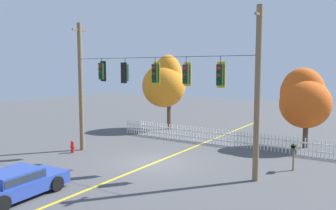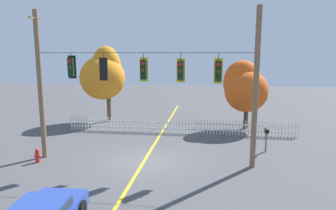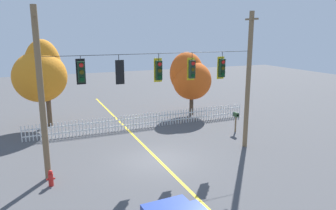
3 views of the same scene
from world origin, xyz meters
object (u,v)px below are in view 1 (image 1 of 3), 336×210
Objects in this scene: traffic_signal_southbound_primary at (102,71)px; autumn_maple_mid at (304,100)px; traffic_signal_eastbound_side at (125,73)px; autumn_maple_near_fence at (165,84)px; traffic_signal_westbound_side at (155,73)px; fire_hydrant at (73,147)px; traffic_signal_northbound_primary at (220,75)px; parked_car at (16,183)px; traffic_signal_northbound_secondary at (186,74)px; roadside_mailbox at (294,148)px.

autumn_maple_mid is (9.93, 8.36, -1.87)m from traffic_signal_southbound_primary.
traffic_signal_eastbound_side is at bearing -0.61° from traffic_signal_southbound_primary.
autumn_maple_near_fence is 1.21× the size of autumn_maple_mid.
autumn_maple_mid is at bearing 54.19° from traffic_signal_westbound_side.
traffic_signal_westbound_side is (3.90, 0.00, -0.11)m from traffic_signal_southbound_primary.
fire_hydrant is at bearing -153.37° from traffic_signal_southbound_primary.
traffic_signal_southbound_primary is at bearing -80.64° from autumn_maple_near_fence.
traffic_signal_northbound_primary is 0.29× the size of autumn_maple_mid.
traffic_signal_southbound_primary is at bearing -180.00° from traffic_signal_westbound_side.
parked_car reaches higher than fire_hydrant.
traffic_signal_westbound_side is at bearing 8.84° from fire_hydrant.
traffic_signal_northbound_secondary is at bearing 0.28° from traffic_signal_eastbound_side.
traffic_signal_westbound_side is 0.99× the size of traffic_signal_northbound_secondary.
traffic_signal_eastbound_side is at bearing -179.72° from traffic_signal_northbound_secondary.
traffic_signal_southbound_primary reaches higher than autumn_maple_mid.
roadside_mailbox is at bearing -82.82° from autumn_maple_mid.
traffic_signal_northbound_secondary is 9.25m from parked_car.
traffic_signal_eastbound_side is 0.94× the size of traffic_signal_northbound_primary.
autumn_maple_mid is (6.03, 8.36, -1.76)m from traffic_signal_westbound_side.
autumn_maple_near_fence is at bearing 151.24° from roadside_mailbox.
roadside_mailbox is (4.84, 2.61, -3.74)m from traffic_signal_northbound_secondary.
traffic_signal_northbound_secondary is 1.87m from traffic_signal_northbound_primary.
roadside_mailbox is (8.58, 9.89, 0.56)m from parked_car.
traffic_signal_eastbound_side is 2.08m from traffic_signal_westbound_side.
traffic_signal_southbound_primary is 3.90m from traffic_signal_westbound_side.
autumn_maple_near_fence reaches higher than parked_car.
autumn_maple_near_fence is (-3.35, 9.32, -1.04)m from traffic_signal_eastbound_side.
traffic_signal_northbound_secondary reaches higher than parked_car.
traffic_signal_westbound_side reaches higher than fire_hydrant.
autumn_maple_near_fence is 1.52× the size of parked_car.
traffic_signal_southbound_primary is at bearing 105.90° from parked_car.
autumn_maple_mid is 6.86× the size of fire_hydrant.
autumn_maple_mid is 15.15m from fire_hydrant.
traffic_signal_southbound_primary is 9.49m from autumn_maple_near_fence.
traffic_signal_northbound_secondary is at bearing -116.23° from autumn_maple_mid.
parked_car is at bearing -117.18° from traffic_signal_northbound_secondary.
traffic_signal_northbound_secondary is (4.00, 0.02, -0.05)m from traffic_signal_eastbound_side.
traffic_signal_northbound_primary is at bearing 0.00° from traffic_signal_southbound_primary.
traffic_signal_southbound_primary is at bearing 180.00° from traffic_signal_northbound_secondary.
traffic_signal_southbound_primary and traffic_signal_eastbound_side have the same top height.
parked_car is at bearing -74.10° from traffic_signal_southbound_primary.
traffic_signal_northbound_primary is (7.69, 0.00, -0.15)m from traffic_signal_southbound_primary.
traffic_signal_eastbound_side is at bearing -134.09° from autumn_maple_mid.
traffic_signal_northbound_secondary reaches higher than roadside_mailbox.
autumn_maple_near_fence is 10.78m from fire_hydrant.
traffic_signal_northbound_secondary and traffic_signal_northbound_primary have the same top height.
traffic_signal_eastbound_side is 4.00m from traffic_signal_northbound_secondary.
traffic_signal_westbound_side is at bearing 179.99° from traffic_signal_northbound_secondary.
traffic_signal_westbound_side is 10.45m from autumn_maple_mid.
traffic_signal_eastbound_side is at bearing -179.47° from traffic_signal_westbound_side.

